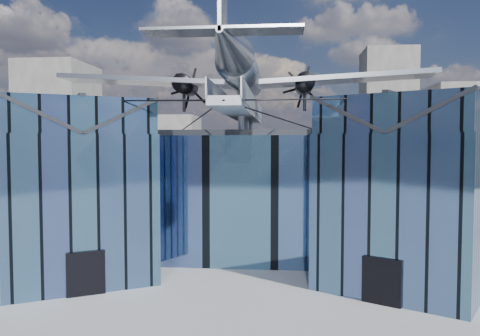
{
  "coord_description": "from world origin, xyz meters",
  "views": [
    {
      "loc": [
        3.05,
        -30.56,
        8.91
      ],
      "look_at": [
        0.0,
        2.0,
        7.2
      ],
      "focal_mm": 35.0,
      "sensor_mm": 36.0,
      "label": 1
    }
  ],
  "objects": [
    {
      "name": "museum",
      "position": [
        0.0,
        5.82,
        5.54
      ],
      "size": [
        32.88,
        24.5,
        17.6
      ],
      "color": "#476791",
      "rests_on": "ground"
    },
    {
      "name": "ground_plane",
      "position": [
        0.0,
        0.0,
        0.0
      ],
      "size": [
        120.0,
        120.0,
        0.0
      ],
      "primitive_type": "plane",
      "color": "gray"
    },
    {
      "name": "bg_towers",
      "position": [
        1.45,
        50.49,
        10.01
      ],
      "size": [
        77.0,
        24.5,
        26.0
      ],
      "color": "gray",
      "rests_on": "ground"
    }
  ]
}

